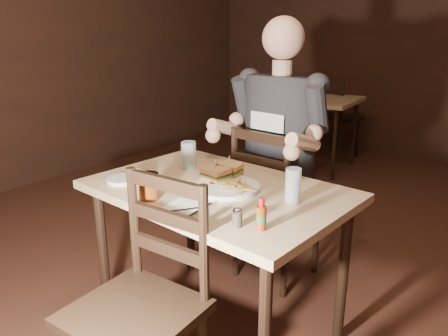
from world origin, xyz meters
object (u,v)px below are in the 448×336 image
Objects in this scene: chair_near at (134,313)px; glass_right at (293,186)px; bg_table at (318,106)px; syrup_dispenser at (149,186)px; bg_chair_near at (291,137)px; hot_sauce at (261,214)px; chair_far at (278,203)px; bg_chair_far at (338,117)px; side_plate at (123,180)px; diner at (276,116)px; dinner_plate at (226,188)px; main_table at (217,203)px; glass_left at (189,155)px.

glass_right is at bearing 64.06° from chair_near.
syrup_dispenser reaches higher than bg_table.
bg_chair_near is 2.86m from hot_sauce.
hot_sauce is at bearing 120.21° from chair_far.
side_plate is (0.47, -3.58, 0.30)m from bg_chair_far.
diner is (-0.14, 1.18, 0.54)m from chair_near.
hot_sauce is (1.29, -2.52, 0.39)m from bg_chair_near.
hot_sauce is (0.31, 0.36, 0.35)m from chair_near.
dinner_plate is at bearing 144.85° from hot_sauce.
main_table is 0.11m from dinner_plate.
bg_table is 3.20m from syrup_dispenser.
diner is 7.27× the size of glass_left.
diner is (-0.00, -0.05, 0.54)m from chair_far.
main_table is at bearing 116.17° from bg_chair_far.
syrup_dispenser reaches higher than side_plate.
side_plate is at bearing 138.12° from chair_near.
main_table is at bearing 148.33° from hot_sauce.
bg_chair_near is at bearing -90.00° from bg_table.
diner is (0.84, -2.80, 0.54)m from bg_chair_far.
chair_near is 0.92m from glass_left.
bg_chair_near is at bearing 112.42° from dinner_plate.
diner reaches higher than glass_left.
glass_right is 0.62m from syrup_dispenser.
hot_sauce is at bearing -35.15° from dinner_plate.
bg_table is at bearing 114.30° from glass_right.
chair_far reaches higher than bg_chair_near.
bg_chair_far is at bearing 94.27° from bg_chair_near.
bg_table is 3.04m from glass_right.
bg_chair_far reaches higher than side_plate.
bg_chair_near is (-0.84, 1.64, -0.03)m from chair_far.
diner is at bearing 128.28° from glass_right.
chair_far reaches higher than hot_sauce.
glass_right is at bearing 9.50° from dinner_plate.
bg_chair_near is 2.48m from dinner_plate.
diner reaches higher than dinner_plate.
main_table is at bearing 95.32° from chair_near.
side_plate is (-0.41, -0.22, 0.09)m from main_table.
chair_far is 8.25× the size of syrup_dispenser.
bg_chair_far is at bearing -69.84° from chair_far.
dinner_plate is (-0.04, 0.61, 0.30)m from chair_near.
chair_far reaches higher than glass_left.
chair_near is 0.60m from hot_sauce.
syrup_dispenser is at bearing 86.73° from chair_far.
syrup_dispenser is at bearing -115.16° from main_table.
side_plate is at bearing 166.62° from syrup_dispenser.
chair_near is 3.21× the size of dinner_plate.
chair_far is at bearing 125.37° from glass_right.
chair_far reaches higher than side_plate.
chair_near is 6.01× the size of side_plate.
dinner_plate reaches higher than main_table.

